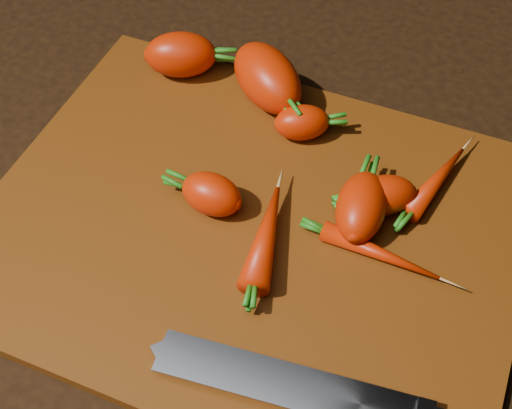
% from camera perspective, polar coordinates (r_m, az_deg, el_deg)
% --- Properties ---
extents(ground, '(2.00, 2.00, 0.01)m').
position_cam_1_polar(ground, '(0.68, -0.32, -2.44)').
color(ground, black).
extents(cutting_board, '(0.50, 0.40, 0.01)m').
position_cam_1_polar(cutting_board, '(0.67, -0.33, -1.89)').
color(cutting_board, '#7B3809').
rests_on(cutting_board, ground).
extents(carrot_0, '(0.09, 0.08, 0.05)m').
position_cam_1_polar(carrot_0, '(0.80, -6.04, 11.84)').
color(carrot_0, red).
rests_on(carrot_0, cutting_board).
extents(carrot_1, '(0.06, 0.04, 0.04)m').
position_cam_1_polar(carrot_1, '(0.67, -3.58, 0.83)').
color(carrot_1, red).
rests_on(carrot_1, cutting_board).
extents(carrot_2, '(0.12, 0.11, 0.06)m').
position_cam_1_polar(carrot_2, '(0.76, 0.92, 10.11)').
color(carrot_2, red).
rests_on(carrot_2, cutting_board).
extents(carrot_3, '(0.06, 0.08, 0.05)m').
position_cam_1_polar(carrot_3, '(0.66, 8.41, -0.19)').
color(carrot_3, red).
rests_on(carrot_3, cutting_board).
extents(carrot_4, '(0.07, 0.07, 0.04)m').
position_cam_1_polar(carrot_4, '(0.68, 10.16, 0.73)').
color(carrot_4, red).
rests_on(carrot_4, cutting_board).
extents(carrot_5, '(0.07, 0.06, 0.04)m').
position_cam_1_polar(carrot_5, '(0.73, 3.70, 6.56)').
color(carrot_5, red).
rests_on(carrot_5, cutting_board).
extents(carrot_6, '(0.05, 0.11, 0.02)m').
position_cam_1_polar(carrot_6, '(0.71, 14.24, 1.87)').
color(carrot_6, red).
rests_on(carrot_6, cutting_board).
extents(carrot_7, '(0.11, 0.03, 0.02)m').
position_cam_1_polar(carrot_7, '(0.65, 9.90, -3.90)').
color(carrot_7, red).
rests_on(carrot_7, cutting_board).
extents(carrot_8, '(0.05, 0.12, 0.03)m').
position_cam_1_polar(carrot_8, '(0.64, 0.81, -2.49)').
color(carrot_8, red).
rests_on(carrot_8, cutting_board).
extents(knife, '(0.34, 0.07, 0.02)m').
position_cam_1_polar(knife, '(0.58, 4.24, -14.62)').
color(knife, gray).
rests_on(knife, cutting_board).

